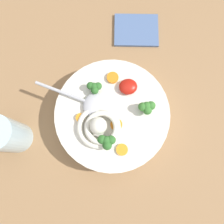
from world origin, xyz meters
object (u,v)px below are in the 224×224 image
object	(u,v)px
noodle_pile	(99,127)
soup_spoon	(88,102)
drinking_glass	(7,135)
folded_napkin	(136,30)
soup_bowl	(112,114)

from	to	relation	value
noodle_pile	soup_spoon	size ratio (longest dim) A/B	0.68
drinking_glass	folded_napkin	size ratio (longest dim) A/B	1.01
soup_bowl	noodle_pile	xyz separation A→B (cm)	(-3.45, -3.29, 4.41)
noodle_pile	folded_napkin	world-z (taller)	noodle_pile
soup_bowl	drinking_glass	world-z (taller)	drinking_glass
drinking_glass	folded_napkin	bearing A→B (deg)	35.69
noodle_pile	folded_napkin	bearing A→B (deg)	62.35
soup_bowl	noodle_pile	distance (cm)	6.49
soup_bowl	soup_spoon	world-z (taller)	soup_spoon
noodle_pile	soup_spoon	world-z (taller)	noodle_pile
folded_napkin	soup_spoon	bearing A→B (deg)	-127.89
soup_spoon	drinking_glass	xyz separation A→B (cm)	(-19.65, -4.86, -0.62)
soup_bowl	folded_napkin	world-z (taller)	soup_bowl
soup_bowl	folded_napkin	bearing A→B (deg)	65.67
drinking_glass	folded_napkin	xyz separation A→B (cm)	(35.96, 25.83, -5.97)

